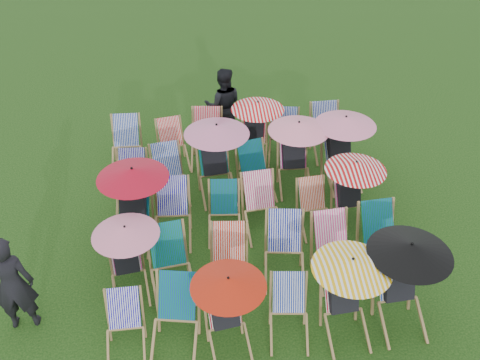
{
  "coord_description": "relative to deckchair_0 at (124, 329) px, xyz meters",
  "views": [
    {
      "loc": [
        -0.94,
        -6.97,
        6.34
      ],
      "look_at": [
        -0.02,
        0.36,
        0.9
      ],
      "focal_mm": 40.0,
      "sensor_mm": 36.0,
      "label": 1
    }
  ],
  "objects": [
    {
      "name": "deckchair_11",
      "position": [
        4.01,
        1.14,
        0.09
      ],
      "size": [
        0.72,
        0.97,
        1.01
      ],
      "rotation": [
        0.0,
        0.0,
        0.06
      ],
      "color": "olive",
      "rests_on": "ground"
    },
    {
      "name": "deckchair_19",
      "position": [
        0.68,
        3.41,
        0.06
      ],
      "size": [
        0.77,
        0.97,
        0.96
      ],
      "rotation": [
        0.0,
        0.0,
        0.16
      ],
      "color": "olive",
      "rests_on": "ground"
    },
    {
      "name": "deckchair_15",
      "position": [
        2.25,
        2.25,
        0.07
      ],
      "size": [
        0.72,
        0.94,
        0.97
      ],
      "rotation": [
        0.0,
        0.0,
        0.09
      ],
      "color": "olive",
      "rests_on": "ground"
    },
    {
      "name": "deckchair_2",
      "position": [
        1.4,
        -0.09,
        0.22
      ],
      "size": [
        1.02,
        1.1,
        1.21
      ],
      "rotation": [
        0.0,
        0.0,
        0.15
      ],
      "color": "olive",
      "rests_on": "ground"
    },
    {
      "name": "deckchair_28",
      "position": [
        3.06,
        4.47,
        0.07
      ],
      "size": [
        0.81,
        1.0,
        0.97
      ],
      "rotation": [
        0.0,
        0.0,
        -0.21
      ],
      "color": "olive",
      "rests_on": "ground"
    },
    {
      "name": "deckchair_21",
      "position": [
        2.3,
        3.32,
        0.06
      ],
      "size": [
        0.79,
        0.97,
        0.94
      ],
      "rotation": [
        0.0,
        0.0,
        0.2
      ],
      "color": "olive",
      "rests_on": "ground"
    },
    {
      "name": "deckchair_7",
      "position": [
        0.65,
        1.04,
        0.08
      ],
      "size": [
        0.77,
        0.98,
        0.99
      ],
      "rotation": [
        0.0,
        0.0,
        0.13
      ],
      "color": "olive",
      "rests_on": "ground"
    },
    {
      "name": "deckchair_17",
      "position": [
        3.82,
        2.23,
        0.25
      ],
      "size": [
        1.06,
        1.11,
        1.25
      ],
      "rotation": [
        0.0,
        0.0,
        0.06
      ],
      "color": "olive",
      "rests_on": "ground"
    },
    {
      "name": "deckchair_9",
      "position": [
        2.43,
        1.13,
        0.08
      ],
      "size": [
        0.78,
        0.99,
        0.99
      ],
      "rotation": [
        0.0,
        0.0,
        -0.15
      ],
      "color": "olive",
      "rests_on": "ground"
    },
    {
      "name": "deckchair_26",
      "position": [
        1.46,
        4.55,
        0.1
      ],
      "size": [
        0.79,
        1.02,
        1.03
      ],
      "rotation": [
        0.0,
        0.0,
        -0.13
      ],
      "color": "olive",
      "rests_on": "ground"
    },
    {
      "name": "deckchair_5",
      "position": [
        3.9,
        0.05,
        0.32
      ],
      "size": [
        1.17,
        1.23,
        1.39
      ],
      "rotation": [
        0.0,
        0.0,
        0.06
      ],
      "color": "olive",
      "rests_on": "ground"
    },
    {
      "name": "deckchair_0",
      "position": [
        0.0,
        0.0,
        0.0
      ],
      "size": [
        0.55,
        0.77,
        0.83
      ],
      "rotation": [
        0.0,
        0.0,
        -0.0
      ],
      "color": "olive",
      "rests_on": "ground"
    },
    {
      "name": "deckchair_14",
      "position": [
        1.59,
        2.23,
        0.03
      ],
      "size": [
        0.66,
        0.87,
        0.89
      ],
      "rotation": [
        0.0,
        0.0,
        -0.1
      ],
      "color": "olive",
      "rests_on": "ground"
    },
    {
      "name": "person_rear",
      "position": [
        1.89,
        5.34,
        0.43
      ],
      "size": [
        0.86,
        0.69,
        1.68
      ],
      "primitive_type": "imported",
      "rotation": [
        0.0,
        0.0,
        3.07
      ],
      "color": "black",
      "rests_on": "ground"
    },
    {
      "name": "deckchair_6",
      "position": [
        0.01,
        1.12,
        0.21
      ],
      "size": [
        1.0,
        1.08,
        1.19
      ],
      "rotation": [
        0.0,
        0.0,
        0.13
      ],
      "color": "olive",
      "rests_on": "ground"
    },
    {
      "name": "person_left",
      "position": [
        -1.51,
        0.63,
        0.41
      ],
      "size": [
        0.63,
        0.43,
        1.65
      ],
      "primitive_type": "imported",
      "rotation": [
        0.0,
        0.0,
        3.2
      ],
      "color": "black",
      "rests_on": "ground"
    },
    {
      "name": "deckchair_22",
      "position": [
        3.08,
        3.46,
        0.3
      ],
      "size": [
        1.15,
        1.2,
        1.36
      ],
      "rotation": [
        0.0,
        0.0,
        -0.05
      ],
      "color": "olive",
      "rests_on": "ground"
    },
    {
      "name": "deckchair_4",
      "position": [
        3.07,
        -0.05,
        0.27
      ],
      "size": [
        1.1,
        1.16,
        1.3
      ],
      "rotation": [
        0.0,
        0.0,
        0.07
      ],
      "color": "olive",
      "rests_on": "ground"
    },
    {
      "name": "deckchair_13",
      "position": [
        0.7,
        2.25,
        0.08
      ],
      "size": [
        0.71,
        0.95,
        0.99
      ],
      "rotation": [
        0.0,
        0.0,
        -0.06
      ],
      "color": "olive",
      "rests_on": "ground"
    },
    {
      "name": "ground",
      "position": [
        1.92,
        2.18,
        -0.42
      ],
      "size": [
        100.0,
        100.0,
        0.0
      ],
      "primitive_type": "plane",
      "color": "black",
      "rests_on": "ground"
    },
    {
      "name": "deckchair_25",
      "position": [
        0.76,
        4.53,
        0.03
      ],
      "size": [
        0.72,
        0.9,
        0.88
      ],
      "rotation": [
        0.0,
        0.0,
        0.17
      ],
      "color": "olive",
      "rests_on": "ground"
    },
    {
      "name": "deckchair_29",
      "position": [
        4.0,
        4.5,
        0.09
      ],
      "size": [
        0.69,
        0.95,
        1.02
      ],
      "rotation": [
        0.0,
        0.0,
        0.01
      ],
      "color": "olive",
      "rests_on": "ground"
    },
    {
      "name": "deckchair_8",
      "position": [
        1.54,
        1.0,
        0.06
      ],
      "size": [
        0.72,
        0.94,
        0.95
      ],
      "rotation": [
        0.0,
        0.0,
        -0.11
      ],
      "color": "olive",
      "rests_on": "ground"
    },
    {
      "name": "deckchair_1",
      "position": [
        0.69,
        -0.01,
        0.08
      ],
      "size": [
        0.82,
        1.02,
        0.99
      ],
      "rotation": [
        0.0,
        0.0,
        -0.2
      ],
      "color": "olive",
      "rests_on": "ground"
    },
    {
      "name": "deckchair_24",
      "position": [
        -0.19,
        4.59,
        0.07
      ],
      "size": [
        0.68,
        0.92,
        0.96
      ],
      "rotation": [
        0.0,
        0.0,
        -0.05
      ],
      "color": "olive",
      "rests_on": "ground"
    },
    {
      "name": "deckchair_23",
      "position": [
        4.0,
        3.5,
        0.32
      ],
      "size": [
        1.17,
        1.25,
        1.39
      ],
      "rotation": [
        0.0,
        0.0,
        0.13
      ],
      "color": "olive",
      "rests_on": "ground"
    },
    {
      "name": "deckchair_18",
      "position": [
        -0.03,
        3.34,
        0.05
      ],
      "size": [
        0.68,
        0.9,
        0.93
      ],
      "rotation": [
        0.0,
        0.0,
        -0.08
      ],
      "color": "olive",
      "rests_on": "ground"
    },
    {
      "name": "deckchair_12",
      "position": [
        0.06,
        2.29,
        0.33
      ],
      "size": [
        1.18,
        1.26,
        1.4
      ],
      "rotation": [
        0.0,
        0.0,
        -0.15
      ],
      "color": "olive",
      "rests_on": "ground"
    },
    {
      "name": "deckchair_27",
      "position": [
        2.45,
        4.5,
        0.26
      ],
      "size": [
        1.08,
        1.15,
        1.28
      ],
      "rotation": [
        0.0,
        0.0,
        -0.2
      ],
      "color": "olive",
      "rests_on": "ground"
    },
    {
      "name": "deckchair_10",
      "position": [
        3.21,
        1.04,
        0.08
      ],
      "size": [
        0.7,
        0.94,
        0.98
      ],
      "rotation": [
        0.0,
        0.0,
        0.06
      ],
      "color": "olive",
      "rests_on": "ground"
    },
    {
      "name": "deckchair_16",
      "position": [
        3.17,
        2.18,
        0.01
      ],
      "size": [
        0.62,
        0.82,
        0.85
      ],
      "rotation": [
        0.0,
        0.0,
        0.08
      ],
      "color": "olive",
      "rests_on": "ground"
    },
    {
      "name": "deckchair_20",
      "position": [
        1.56,
        3.43,
        0.34
      ],
      "size": [
        1.21,
        1.29,
        1.43
      ],
      "rotation": [
        0.0,
        0.0,
        0.1
      ],
      "color": "olive",
      "rests_on": "ground"
    },
    {
      "name": "deckchair_3",
      "position": [
        2.27,
        -0.03,
        0.01
      ],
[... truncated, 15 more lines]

